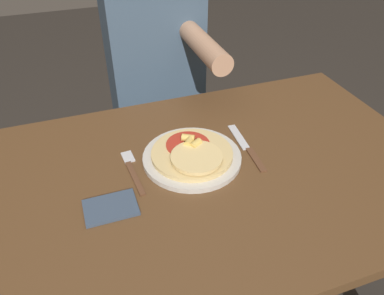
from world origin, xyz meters
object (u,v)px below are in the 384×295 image
object	(u,v)px
fork	(132,169)
knife	(247,148)
dining_table	(192,206)
pizza	(193,153)
plate	(192,157)
person_diner	(156,69)

from	to	relation	value
fork	knife	distance (m)	0.32
fork	knife	world-z (taller)	same
dining_table	pizza	size ratio (longest dim) A/B	6.07
plate	fork	xyz separation A→B (m)	(-0.16, 0.01, -0.00)
plate	knife	size ratio (longest dim) A/B	1.17
pizza	person_diner	world-z (taller)	person_diner
person_diner	dining_table	bearing A→B (deg)	-97.09
fork	person_diner	size ratio (longest dim) A/B	0.14
dining_table	fork	world-z (taller)	fork
pizza	person_diner	size ratio (longest dim) A/B	0.17
dining_table	fork	xyz separation A→B (m)	(-0.14, 0.07, 0.11)
knife	dining_table	bearing A→B (deg)	-163.38
fork	plate	bearing A→B (deg)	-4.39
dining_table	knife	size ratio (longest dim) A/B	5.86
plate	knife	bearing A→B (deg)	-1.98
pizza	fork	bearing A→B (deg)	174.02
plate	fork	world-z (taller)	plate
dining_table	knife	world-z (taller)	knife
fork	person_diner	bearing A→B (deg)	69.41
pizza	plate	bearing A→B (deg)	94.14
plate	knife	distance (m)	0.16
pizza	fork	distance (m)	0.16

